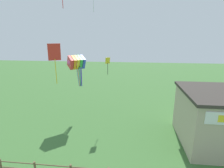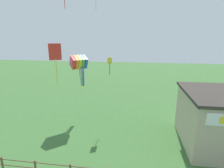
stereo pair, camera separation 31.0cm
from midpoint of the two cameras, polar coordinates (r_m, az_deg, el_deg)
name	(u,v)px [view 2 (the right image)]	position (r m, az deg, el deg)	size (l,w,h in m)	color
kite_rainbow_parafoil	(79,62)	(20.24, -10.38, 7.04)	(2.58, 2.49, 3.58)	#E54C8C
kite_red_diamond	(55,56)	(12.29, -17.33, 8.81)	(0.82, 0.58, 2.71)	red
kite_yellow_diamond	(110,63)	(19.00, -0.30, 6.81)	(0.53, 0.36, 1.91)	yellow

